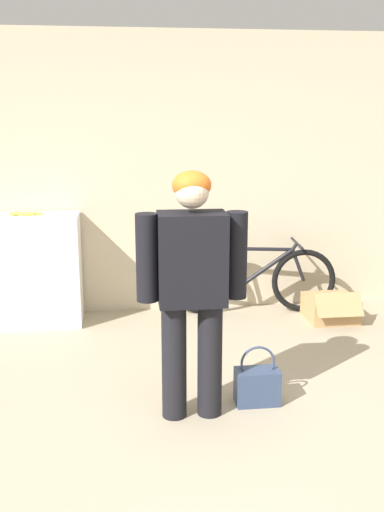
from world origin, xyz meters
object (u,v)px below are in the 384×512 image
(person, at_px, (192,279))
(bicycle, at_px, (252,279))
(banana, at_px, (26,214))
(cardboard_box, at_px, (330,308))
(handbag, at_px, (257,385))

(person, distance_m, bicycle, 2.15)
(banana, height_order, cardboard_box, banana)
(bicycle, distance_m, handbag, 1.86)
(person, relative_size, handbag, 3.85)
(banana, height_order, handbag, banana)
(bicycle, height_order, handbag, bicycle)
(bicycle, distance_m, cardboard_box, 0.77)
(banana, relative_size, handbag, 0.78)
(banana, relative_size, cardboard_box, 0.63)
(banana, bearing_deg, handbag, -46.49)
(cardboard_box, bearing_deg, person, -132.86)
(person, height_order, banana, person)
(bicycle, distance_m, banana, 2.16)
(banana, xyz_separation_m, cardboard_box, (2.73, -0.25, -0.90))
(banana, bearing_deg, person, -56.53)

